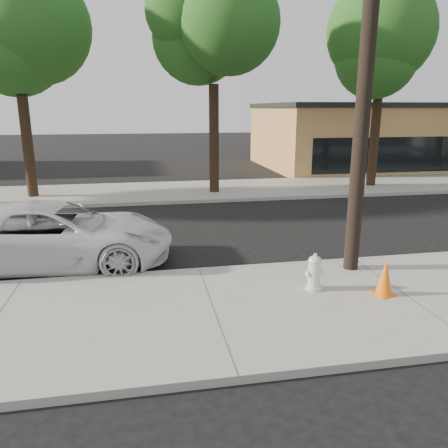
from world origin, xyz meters
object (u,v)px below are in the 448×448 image
(utility_pole, at_px, (366,69))
(fire_hydrant, at_px, (314,273))
(police_cruiser, at_px, (56,235))
(traffic_cone, at_px, (385,278))

(utility_pole, bearing_deg, fire_hydrant, -142.68)
(utility_pole, relative_size, fire_hydrant, 12.20)
(utility_pole, xyz_separation_m, fire_hydrant, (-1.35, -1.03, -4.19))
(police_cruiser, height_order, traffic_cone, police_cruiser)
(utility_pole, distance_m, police_cruiser, 8.26)
(utility_pole, bearing_deg, police_cruiser, 164.83)
(utility_pole, relative_size, traffic_cone, 12.06)
(police_cruiser, xyz_separation_m, traffic_cone, (7.00, -3.47, -0.30))
(police_cruiser, bearing_deg, traffic_cone, -113.07)
(utility_pole, distance_m, fire_hydrant, 4.52)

